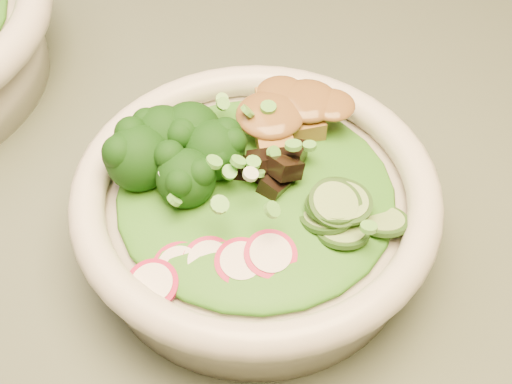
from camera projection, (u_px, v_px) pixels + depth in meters
name	position (u px, v px, depth m)	size (l,w,h in m)	color
salad_bowl	(256.00, 210.00, 0.48)	(0.25, 0.25, 0.07)	silver
lettuce_bed	(256.00, 191.00, 0.47)	(0.19, 0.19, 0.02)	#256214
broccoli_florets	(175.00, 156.00, 0.47)	(0.07, 0.06, 0.04)	black
radish_slices	(225.00, 260.00, 0.43)	(0.10, 0.04, 0.02)	#9F0C34
cucumber_slices	(343.00, 207.00, 0.45)	(0.06, 0.06, 0.03)	#75A55B
mushroom_heap	(262.00, 167.00, 0.47)	(0.06, 0.06, 0.04)	black
tofu_cubes	(287.00, 123.00, 0.49)	(0.08, 0.05, 0.03)	olive
peanut_sauce	(288.00, 111.00, 0.49)	(0.06, 0.05, 0.01)	brown
scallion_garnish	(256.00, 169.00, 0.45)	(0.17, 0.17, 0.02)	#57AB3C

